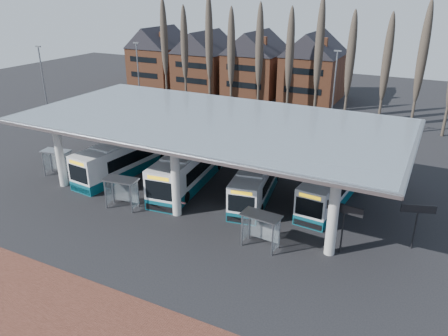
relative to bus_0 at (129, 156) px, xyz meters
The scene contains 18 objects.
ground 11.94m from the bus_0, 41.69° to the right, with size 140.00×140.00×0.00m, color black.
brick_strip 21.80m from the bus_0, 66.02° to the right, with size 70.00×10.00×0.03m, color brown.
station_canopy 9.75m from the bus_0, ahead, with size 32.00×16.00×6.34m.
poplar_row 27.59m from the bus_0, 70.62° to the left, with size 45.10×1.10×14.50m.
townhouse_row 37.04m from the bus_0, 100.83° to the left, with size 36.80×10.30×12.25m.
lamp_post_a 17.26m from the bus_0, 122.97° to the left, with size 0.80×0.16×10.17m.
lamp_post_b 23.73m from the bus_0, 50.70° to the left, with size 0.80×0.16×10.17m.
lamp_post_d 18.61m from the bus_0, 160.35° to the left, with size 0.80×0.16×10.17m.
bus_0 is the anchor object (origin of this frame).
bus_1 6.75m from the bus_0, ahead, with size 4.12×12.67×3.46m.
bus_2 13.05m from the bus_0, ahead, with size 4.12×11.16×3.04m.
bus_3 19.22m from the bus_0, ahead, with size 3.25×11.18×3.06m.
shelter_0 6.55m from the bus_0, 145.06° to the right, with size 2.84×1.77×2.46m.
shelter_1 7.60m from the bus_0, 55.52° to the right, with size 2.88×1.71×2.53m.
shelter_2 17.70m from the bus_0, 21.86° to the right, with size 2.78×1.56×2.48m.
info_sign_0 22.06m from the bus_0, 12.91° to the right, with size 2.40×0.43×3.58m.
info_sign_1 25.81m from the bus_0, ahead, with size 2.14×0.83×3.31m.
barrier 9.80m from the bus_0, 31.49° to the right, with size 2.31×0.70×1.16m.
Camera 1 is at (16.94, -22.77, 16.47)m, focal length 35.00 mm.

